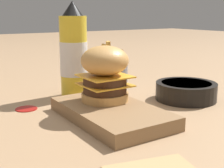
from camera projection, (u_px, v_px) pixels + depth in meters
The scene contains 7 objects.
ground_plane at pixel (124, 116), 0.69m from camera, with size 6.00×6.00×0.00m, color #9E7A56.
serving_board at pixel (112, 113), 0.67m from camera, with size 0.28×0.16×0.03m.
burger at pixel (105, 73), 0.70m from camera, with size 0.11×0.11×0.13m.
ketchup_bottle at pixel (74, 54), 0.84m from camera, with size 0.07×0.07×0.26m.
fries_basket at pixel (108, 75), 0.95m from camera, with size 0.12×0.12×0.14m.
side_bowl at pixel (186, 91), 0.82m from camera, with size 0.16×0.16×0.05m.
ketchup_puddle at pixel (26, 108), 0.74m from camera, with size 0.05×0.05×0.00m.
Camera 1 is at (-0.54, 0.38, 0.22)m, focal length 50.00 mm.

